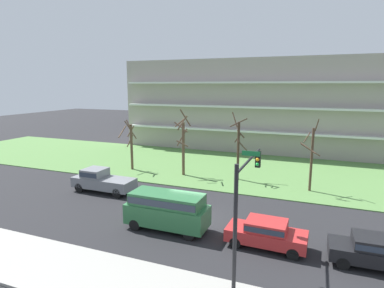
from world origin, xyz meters
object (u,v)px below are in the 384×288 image
(van_green_near_left, at_px, (167,208))
(sedan_black_center_left, at_px, (376,251))
(tree_left, at_px, (183,143))
(tree_far_left, at_px, (131,144))
(tree_center, at_px, (238,147))
(traffic_signal_mast, at_px, (245,192))
(pickup_gray_center_right, at_px, (102,180))
(tree_right, at_px, (311,157))
(sedan_red_near_right, at_px, (266,232))

(van_green_near_left, height_order, sedan_black_center_left, van_green_near_left)
(tree_left, xyz_separation_m, van_green_near_left, (3.85, -11.59, -1.89))
(tree_far_left, relative_size, sedan_black_center_left, 1.22)
(tree_center, distance_m, traffic_signal_mast, 15.29)
(tree_center, xyz_separation_m, sedan_black_center_left, (9.94, -12.08, -2.32))
(pickup_gray_center_right, height_order, traffic_signal_mast, traffic_signal_mast)
(tree_right, bearing_deg, pickup_gray_center_right, -158.62)
(traffic_signal_mast, bearing_deg, tree_far_left, 137.14)
(pickup_gray_center_right, bearing_deg, tree_left, -122.27)
(tree_left, distance_m, traffic_signal_mast, 17.06)
(van_green_near_left, distance_m, traffic_signal_mast, 6.62)
(sedan_red_near_right, xyz_separation_m, traffic_signal_mast, (-0.68, -2.69, 3.14))
(tree_right, distance_m, sedan_red_near_right, 11.34)
(tree_left, bearing_deg, sedan_black_center_left, -36.97)
(tree_center, relative_size, van_green_near_left, 1.25)
(van_green_near_left, xyz_separation_m, sedan_black_center_left, (11.54, -0.00, -0.52))
(tree_center, distance_m, tree_right, 6.60)
(sedan_black_center_left, relative_size, pickup_gray_center_right, 0.82)
(tree_right, relative_size, traffic_signal_mast, 1.08)
(sedan_red_near_right, bearing_deg, tree_center, 112.12)
(pickup_gray_center_right, distance_m, traffic_signal_mast, 15.88)
(van_green_near_left, relative_size, sedan_red_near_right, 1.17)
(tree_far_left, height_order, sedan_black_center_left, tree_far_left)
(sedan_black_center_left, bearing_deg, pickup_gray_center_right, 165.65)
(tree_left, relative_size, sedan_black_center_left, 1.51)
(van_green_near_left, bearing_deg, tree_center, 82.28)
(sedan_black_center_left, bearing_deg, van_green_near_left, 178.38)
(van_green_near_left, relative_size, traffic_signal_mast, 0.90)
(tree_far_left, distance_m, van_green_near_left, 15.26)
(tree_far_left, xyz_separation_m, tree_left, (6.02, 0.05, 0.41))
(traffic_signal_mast, bearing_deg, van_green_near_left, 153.76)
(tree_left, bearing_deg, pickup_gray_center_right, -122.60)
(van_green_near_left, relative_size, sedan_black_center_left, 1.17)
(tree_right, height_order, sedan_black_center_left, tree_right)
(van_green_near_left, distance_m, pickup_gray_center_right, 9.53)
(tree_far_left, relative_size, sedan_red_near_right, 1.22)
(tree_right, xyz_separation_m, sedan_black_center_left, (3.44, -10.96, -2.16))
(tree_left, height_order, sedan_red_near_right, tree_left)
(tree_far_left, height_order, tree_left, tree_left)
(tree_left, xyz_separation_m, sedan_red_near_right, (9.99, -11.59, -2.41))
(traffic_signal_mast, bearing_deg, tree_right, 79.01)
(tree_right, height_order, sedan_red_near_right, tree_right)
(tree_left, bearing_deg, tree_far_left, -179.53)
(tree_left, bearing_deg, tree_center, 5.20)
(tree_right, distance_m, van_green_near_left, 13.73)
(tree_left, distance_m, sedan_red_near_right, 15.49)
(tree_far_left, bearing_deg, pickup_gray_center_right, -78.06)
(tree_far_left, distance_m, tree_right, 17.99)
(van_green_near_left, bearing_deg, tree_far_left, 130.39)
(traffic_signal_mast, bearing_deg, pickup_gray_center_right, 152.55)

